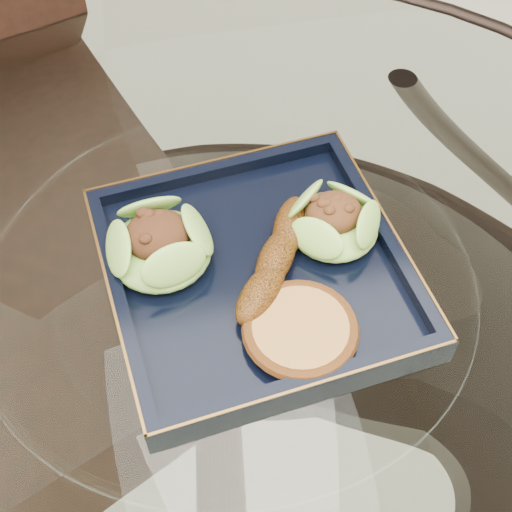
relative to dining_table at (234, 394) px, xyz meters
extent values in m
cylinder|color=white|center=(0.00, 0.00, 0.16)|extent=(1.10, 1.10, 0.01)
torus|color=black|center=(0.00, 0.00, 0.16)|extent=(1.13, 1.13, 0.02)
cylinder|color=black|center=(0.28, 0.28, -0.22)|extent=(0.04, 0.04, 0.75)
cylinder|color=black|center=(-0.28, 0.28, -0.22)|extent=(0.04, 0.04, 0.75)
cube|color=black|center=(-0.22, 0.27, -0.10)|extent=(0.55, 0.55, 0.04)
cylinder|color=black|center=(0.01, 0.14, -0.36)|extent=(0.03, 0.03, 0.48)
cylinder|color=black|center=(-0.10, 0.51, -0.36)|extent=(0.03, 0.03, 0.48)
cube|color=black|center=(0.03, 0.03, 0.17)|extent=(0.29, 0.29, 0.02)
ellipsoid|color=olive|center=(-0.05, 0.06, 0.20)|extent=(0.12, 0.12, 0.03)
ellipsoid|color=#77AF32|center=(0.11, 0.05, 0.20)|extent=(0.11, 0.11, 0.03)
ellipsoid|color=#64350A|center=(0.05, 0.03, 0.20)|extent=(0.11, 0.14, 0.03)
cylinder|color=#B47B3C|center=(0.05, -0.05, 0.19)|extent=(0.10, 0.10, 0.02)
camera|label=1|loc=(-0.06, -0.35, 0.72)|focal=50.00mm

